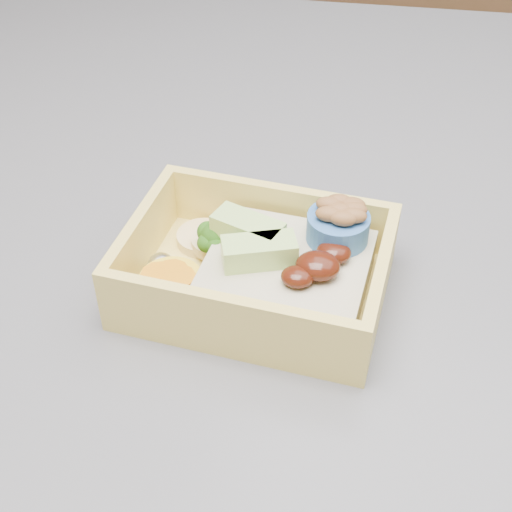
# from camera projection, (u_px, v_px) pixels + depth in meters

# --- Properties ---
(island) EXTENTS (1.24, 0.84, 0.92)m
(island) POSITION_uv_depth(u_px,v_px,m) (125.00, 476.00, 0.90)
(island) COLOR brown
(island) RESTS_ON ground
(bento_box) EXTENTS (0.19, 0.15, 0.06)m
(bento_box) POSITION_uv_depth(u_px,v_px,m) (265.00, 268.00, 0.48)
(bento_box) COLOR #EBCF61
(bento_box) RESTS_ON island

